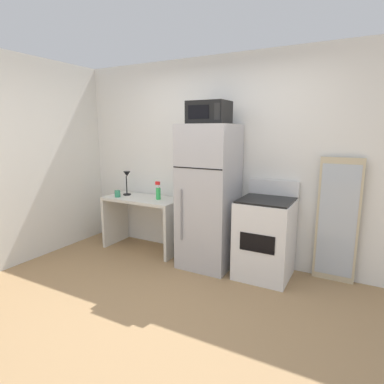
% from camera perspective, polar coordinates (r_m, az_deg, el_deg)
% --- Properties ---
extents(ground_plane, '(12.00, 12.00, 0.00)m').
position_cam_1_polar(ground_plane, '(3.16, -7.58, -21.25)').
color(ground_plane, '#9E7A51').
extents(wall_back_white, '(5.00, 0.10, 2.60)m').
position_cam_1_polar(wall_back_white, '(4.18, 5.85, 5.71)').
color(wall_back_white, white).
rests_on(wall_back_white, ground).
extents(desk, '(1.10, 0.53, 0.75)m').
position_cam_1_polar(desk, '(4.57, -8.72, -3.85)').
color(desk, silver).
rests_on(desk, ground).
extents(desk_lamp, '(0.14, 0.12, 0.35)m').
position_cam_1_polar(desk_lamp, '(4.68, -11.61, 2.30)').
color(desk_lamp, black).
rests_on(desk_lamp, desk).
extents(spray_bottle, '(0.06, 0.06, 0.25)m').
position_cam_1_polar(spray_bottle, '(4.36, -6.09, -0.05)').
color(spray_bottle, green).
rests_on(spray_bottle, desk).
extents(coffee_mug, '(0.08, 0.08, 0.09)m').
position_cam_1_polar(coffee_mug, '(4.63, -13.23, -0.30)').
color(coffee_mug, '#338C66').
rests_on(coffee_mug, desk).
extents(refrigerator, '(0.63, 0.66, 1.76)m').
position_cam_1_polar(refrigerator, '(3.91, 3.05, -0.89)').
color(refrigerator, '#B7B7BC').
rests_on(refrigerator, ground).
extents(microwave, '(0.46, 0.35, 0.26)m').
position_cam_1_polar(microwave, '(3.81, 3.07, 14.06)').
color(microwave, black).
rests_on(microwave, refrigerator).
extents(oven_range, '(0.60, 0.61, 1.10)m').
position_cam_1_polar(oven_range, '(3.80, 12.94, -7.96)').
color(oven_range, white).
rests_on(oven_range, ground).
extents(leaning_mirror, '(0.44, 0.03, 1.40)m').
position_cam_1_polar(leaning_mirror, '(3.86, 24.63, -4.76)').
color(leaning_mirror, '#C6B793').
rests_on(leaning_mirror, ground).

